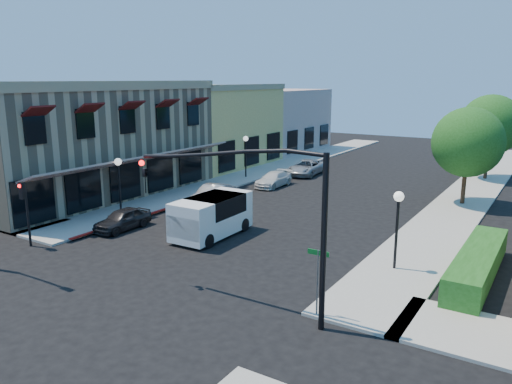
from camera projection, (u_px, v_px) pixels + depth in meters
The scene contains 22 objects.
ground at pixel (120, 292), 19.72m from camera, with size 120.00×120.00×0.00m, color black.
sidewalk_left at pixel (273, 168), 46.54m from camera, with size 3.50×50.00×0.12m, color #9B988D.
sidewalk_right at pixel (474, 190), 37.46m from camera, with size 3.50×50.00×0.12m, color #9B988D.
curb_red_strip at pixel (140, 219), 29.91m from camera, with size 0.25×10.00×0.06m, color maroon.
corner_brick_building at pixel (81, 139), 35.93m from camera, with size 11.77×18.20×8.10m.
yellow_stucco_building at pixel (208, 125), 48.38m from camera, with size 10.00×12.00×7.60m, color tan.
pink_stucco_building at pixel (271, 120), 58.36m from camera, with size 10.00×12.00×7.00m, color tan.
hedge at pixel (476, 278), 21.08m from camera, with size 1.40×8.00×1.10m, color #1C4C15.
street_tree_a at pixel (468, 142), 32.38m from camera, with size 4.56×4.56×6.48m.
street_tree_b at pixel (490, 125), 40.56m from camera, with size 4.94×4.94×7.02m.
signal_mast_arm at pixel (267, 203), 17.01m from camera, with size 8.01×0.39×6.00m.
secondary_signal at pixel (25, 202), 24.52m from camera, with size 0.28×0.42×3.32m.
street_name_sign at pixel (318, 272), 17.27m from camera, with size 0.80×0.06×2.50m.
lamppost_left_near at pixel (119, 172), 30.13m from camera, with size 0.44×0.44×3.57m.
lamppost_left_far at pixel (246, 146), 41.69m from camera, with size 0.44×0.44×3.57m.
lamppost_right_near at pixel (398, 210), 21.31m from camera, with size 0.44×0.44×3.57m.
lamppost_right_far at pixel (466, 160), 34.52m from camera, with size 0.44×0.44×3.57m.
white_van at pixel (211, 214), 26.38m from camera, with size 2.21×4.89×2.15m.
parked_car_a at pixel (123, 219), 27.76m from camera, with size 1.41×3.51×1.20m, color black.
parked_car_b at pixel (212, 195), 33.03m from camera, with size 1.44×4.13×1.36m, color #9B9FA0.
parked_car_c at pixel (274, 179), 38.85m from camera, with size 1.58×3.89×1.13m, color silver.
parked_car_d at pixel (306, 168), 43.53m from camera, with size 2.15×4.67×1.30m, color #9D9FA2.
Camera 1 is at (14.32, -12.67, 8.24)m, focal length 35.00 mm.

